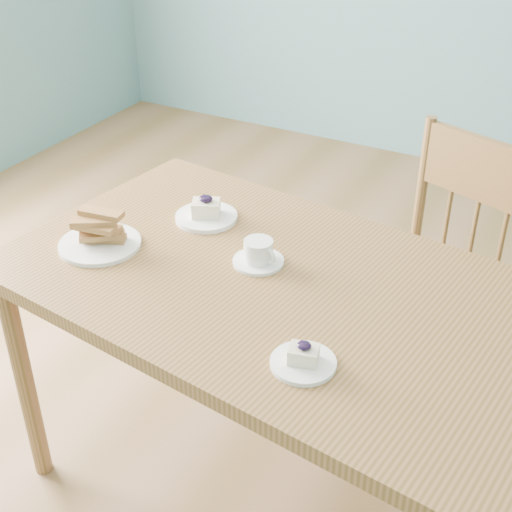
# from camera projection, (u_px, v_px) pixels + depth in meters

# --- Properties ---
(room) EXTENTS (5.01, 5.01, 2.71)m
(room) POSITION_uv_depth(u_px,v_px,m) (334.00, 39.00, 1.58)
(room) COLOR #8B6241
(room) RESTS_ON ground
(dining_table) EXTENTS (1.55, 1.01, 0.78)m
(dining_table) POSITION_uv_depth(u_px,v_px,m) (284.00, 309.00, 1.81)
(dining_table) COLOR #956038
(dining_table) RESTS_ON ground
(dining_chair) EXTENTS (0.57, 0.56, 0.99)m
(dining_chair) POSITION_uv_depth(u_px,v_px,m) (438.00, 296.00, 2.20)
(dining_chair) COLOR #956038
(dining_chair) RESTS_ON ground
(cheesecake_plate_near) EXTENTS (0.14, 0.14, 0.06)m
(cheesecake_plate_near) POSITION_uv_depth(u_px,v_px,m) (303.00, 359.00, 1.50)
(cheesecake_plate_near) COLOR white
(cheesecake_plate_near) RESTS_ON dining_table
(cheesecake_plate_far) EXTENTS (0.18, 0.18, 0.08)m
(cheesecake_plate_far) POSITION_uv_depth(u_px,v_px,m) (206.00, 213.00, 2.04)
(cheesecake_plate_far) COLOR white
(cheesecake_plate_far) RESTS_ON dining_table
(coffee_cup) EXTENTS (0.13, 0.13, 0.07)m
(coffee_cup) POSITION_uv_depth(u_px,v_px,m) (259.00, 254.00, 1.84)
(coffee_cup) COLOR white
(coffee_cup) RESTS_ON dining_table
(biscotti_plate) EXTENTS (0.22, 0.22, 0.10)m
(biscotti_plate) POSITION_uv_depth(u_px,v_px,m) (99.00, 235.00, 1.91)
(biscotti_plate) COLOR white
(biscotti_plate) RESTS_ON dining_table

